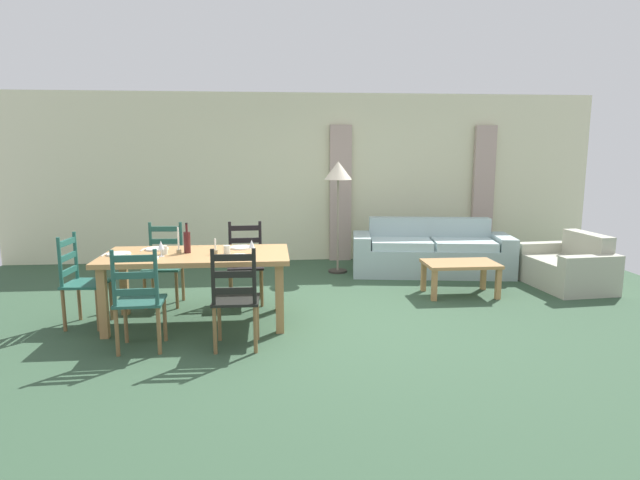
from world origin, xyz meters
TOP-DOWN VIEW (x-y plane):
  - ground_plane at (0.00, 0.00)m, footprint 9.60×9.60m
  - wall_far at (0.00, 3.30)m, footprint 9.60×0.16m
  - curtain_panel_left at (0.58, 3.16)m, footprint 0.35×0.08m
  - curtain_panel_right at (2.98, 3.16)m, footprint 0.35×0.08m
  - dining_table at (-1.32, 0.06)m, footprint 1.90×0.96m
  - dining_chair_near_left at (-1.74, -0.69)m, footprint 0.43×0.42m
  - dining_chair_near_right at (-0.88, -0.73)m, footprint 0.43×0.41m
  - dining_chair_far_left at (-1.81, 0.83)m, footprint 0.44×0.42m
  - dining_chair_far_right at (-0.86, 0.82)m, footprint 0.44×0.42m
  - dining_chair_head_west at (-2.50, 0.09)m, footprint 0.43×0.45m
  - dinner_plate_near_left at (-1.77, -0.19)m, footprint 0.24×0.24m
  - fork_near_left at (-1.92, -0.19)m, footprint 0.02×0.17m
  - dinner_plate_near_right at (-0.87, -0.19)m, footprint 0.24×0.24m
  - fork_near_right at (-1.02, -0.19)m, footprint 0.02×0.17m
  - dinner_plate_far_left at (-1.77, 0.31)m, footprint 0.24×0.24m
  - fork_far_left at (-1.92, 0.31)m, footprint 0.02×0.17m
  - dinner_plate_far_right at (-0.87, 0.31)m, footprint 0.24×0.24m
  - fork_far_right at (-1.02, 0.31)m, footprint 0.02×0.17m
  - dinner_plate_head_west at (-2.10, 0.06)m, footprint 0.24×0.24m
  - fork_head_west at (-2.25, 0.06)m, footprint 0.02×0.17m
  - wine_bottle at (-1.42, 0.09)m, footprint 0.07×0.07m
  - wine_glass_near_left at (-1.65, -0.08)m, footprint 0.06×0.06m
  - wine_glass_near_right at (-0.74, -0.10)m, footprint 0.06×0.06m
  - coffee_cup_primary at (-1.00, -0.01)m, footprint 0.07×0.07m
  - coffee_cup_secondary at (-1.64, 0.03)m, footprint 0.07×0.07m
  - candle_tall at (-1.50, 0.08)m, footprint 0.05×0.05m
  - candle_short at (-1.12, 0.02)m, footprint 0.05×0.05m
  - couch at (1.79, 2.09)m, footprint 2.37×1.12m
  - coffee_table at (1.81, 0.88)m, footprint 0.90×0.56m
  - armchair_upholstered at (3.40, 1.13)m, footprint 0.90×1.22m
  - standing_lamp at (0.43, 2.28)m, footprint 0.40×0.40m

SIDE VIEW (x-z plane):
  - ground_plane at x=0.00m, z-range -0.02..0.00m
  - armchair_upholstered at x=3.40m, z-range -0.11..0.61m
  - couch at x=1.79m, z-range -0.11..0.69m
  - coffee_table at x=1.81m, z-range 0.15..0.57m
  - dining_chair_near_left at x=-1.74m, z-range 0.00..0.96m
  - dining_chair_near_right at x=-0.88m, z-range 0.00..0.96m
  - dining_chair_far_left at x=-1.81m, z-range 0.00..0.96m
  - dining_chair_far_right at x=-0.86m, z-range 0.00..0.96m
  - dining_chair_head_west at x=-2.50m, z-range 0.00..0.96m
  - dining_table at x=-1.32m, z-range 0.29..1.04m
  - fork_near_left at x=-1.92m, z-range 0.75..0.76m
  - fork_near_right at x=-1.02m, z-range 0.75..0.76m
  - fork_far_left at x=-1.92m, z-range 0.75..0.76m
  - fork_far_right at x=-1.02m, z-range 0.75..0.76m
  - fork_head_west at x=-2.25m, z-range 0.75..0.76m
  - dinner_plate_near_left at x=-1.77m, z-range 0.75..0.77m
  - dinner_plate_near_right at x=-0.87m, z-range 0.75..0.77m
  - dinner_plate_far_left at x=-1.77m, z-range 0.75..0.77m
  - dinner_plate_far_right at x=-0.87m, z-range 0.75..0.77m
  - dinner_plate_head_west at x=-2.10m, z-range 0.75..0.77m
  - candle_short at x=-1.12m, z-range 0.71..0.87m
  - coffee_cup_primary at x=-1.00m, z-range 0.75..0.84m
  - coffee_cup_secondary at x=-1.64m, z-range 0.75..0.84m
  - candle_tall at x=-1.50m, z-range 0.69..0.97m
  - wine_glass_near_left at x=-1.65m, z-range 0.78..0.94m
  - wine_glass_near_right at x=-0.74m, z-range 0.78..0.94m
  - wine_bottle at x=-1.42m, z-range 0.71..1.03m
  - curtain_panel_left at x=0.58m, z-range 0.00..2.20m
  - curtain_panel_right at x=2.98m, z-range 0.00..2.20m
  - wall_far at x=0.00m, z-range 0.00..2.70m
  - standing_lamp at x=0.43m, z-range 0.59..2.23m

